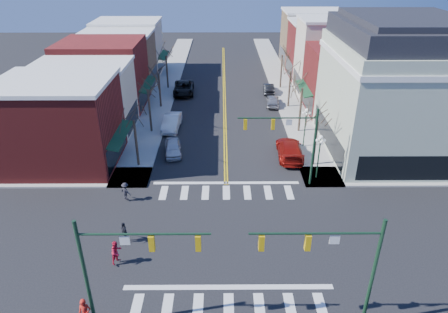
{
  "coord_description": "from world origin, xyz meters",
  "views": [
    {
      "loc": [
        -0.38,
        -22.74,
        18.64
      ],
      "look_at": [
        -0.19,
        7.55,
        2.8
      ],
      "focal_mm": 32.0,
      "sensor_mm": 36.0,
      "label": 1
    }
  ],
  "objects_px": {
    "car_right_near": "(290,149)",
    "car_right_mid": "(273,100)",
    "car_left_far": "(184,88)",
    "car_left_mid": "(172,122)",
    "pedestrian_dark_a": "(124,232)",
    "car_right_far": "(269,88)",
    "pedestrian_red_a": "(85,313)",
    "victorian_corner": "(396,88)",
    "pedestrian_red_b": "(117,252)",
    "car_left_near": "(173,148)",
    "pedestrian_dark_b": "(126,191)",
    "lamppost_corner": "(319,150)",
    "lamppost_midblock": "(306,121)"
  },
  "relations": [
    {
      "from": "car_left_near",
      "to": "car_left_mid",
      "type": "relative_size",
      "value": 0.82
    },
    {
      "from": "car_right_far",
      "to": "car_left_near",
      "type": "bearing_deg",
      "value": 60.79
    },
    {
      "from": "car_left_far",
      "to": "car_right_far",
      "type": "relative_size",
      "value": 1.45
    },
    {
      "from": "victorian_corner",
      "to": "car_right_near",
      "type": "bearing_deg",
      "value": -170.45
    },
    {
      "from": "car_left_far",
      "to": "car_right_near",
      "type": "bearing_deg",
      "value": -60.45
    },
    {
      "from": "victorian_corner",
      "to": "pedestrian_dark_a",
      "type": "bearing_deg",
      "value": -148.23
    },
    {
      "from": "car_right_far",
      "to": "pedestrian_dark_a",
      "type": "height_order",
      "value": "pedestrian_dark_a"
    },
    {
      "from": "car_right_mid",
      "to": "pedestrian_dark_b",
      "type": "height_order",
      "value": "pedestrian_dark_b"
    },
    {
      "from": "car_left_mid",
      "to": "car_right_far",
      "type": "height_order",
      "value": "car_left_mid"
    },
    {
      "from": "car_right_mid",
      "to": "car_right_far",
      "type": "bearing_deg",
      "value": -85.03
    },
    {
      "from": "car_right_mid",
      "to": "car_right_far",
      "type": "height_order",
      "value": "car_right_mid"
    },
    {
      "from": "car_right_mid",
      "to": "pedestrian_red_a",
      "type": "distance_m",
      "value": 37.83
    },
    {
      "from": "car_left_near",
      "to": "lamppost_corner",
      "type": "bearing_deg",
      "value": -28.35
    },
    {
      "from": "pedestrian_red_b",
      "to": "victorian_corner",
      "type": "bearing_deg",
      "value": -22.23
    },
    {
      "from": "car_left_mid",
      "to": "pedestrian_red_a",
      "type": "distance_m",
      "value": 27.47
    },
    {
      "from": "car_right_mid",
      "to": "lamppost_midblock",
      "type": "bearing_deg",
      "value": 103.15
    },
    {
      "from": "car_left_near",
      "to": "car_right_far",
      "type": "distance_m",
      "value": 22.55
    },
    {
      "from": "car_left_mid",
      "to": "pedestrian_red_b",
      "type": "xyz_separation_m",
      "value": [
        -1.12,
        -22.39,
        0.16
      ]
    },
    {
      "from": "victorian_corner",
      "to": "pedestrian_red_b",
      "type": "xyz_separation_m",
      "value": [
        -23.8,
        -16.96,
        -5.66
      ]
    },
    {
      "from": "lamppost_corner",
      "to": "car_left_mid",
      "type": "xyz_separation_m",
      "value": [
        -14.38,
        11.43,
        -2.13
      ]
    },
    {
      "from": "car_left_mid",
      "to": "pedestrian_dark_a",
      "type": "relative_size",
      "value": 3.27
    },
    {
      "from": "car_right_near",
      "to": "car_left_far",
      "type": "bearing_deg",
      "value": -55.89
    },
    {
      "from": "lamppost_corner",
      "to": "car_right_far",
      "type": "relative_size",
      "value": 1.03
    },
    {
      "from": "car_right_far",
      "to": "victorian_corner",
      "type": "bearing_deg",
      "value": 121.12
    },
    {
      "from": "lamppost_corner",
      "to": "car_right_far",
      "type": "distance_m",
      "value": 24.47
    },
    {
      "from": "victorian_corner",
      "to": "lamppost_corner",
      "type": "height_order",
      "value": "victorian_corner"
    },
    {
      "from": "car_left_near",
      "to": "pedestrian_dark_b",
      "type": "distance_m",
      "value": 9.02
    },
    {
      "from": "pedestrian_red_a",
      "to": "pedestrian_dark_a",
      "type": "xyz_separation_m",
      "value": [
        0.52,
        7.24,
        -0.17
      ]
    },
    {
      "from": "car_left_near",
      "to": "car_right_mid",
      "type": "xyz_separation_m",
      "value": [
        11.76,
        14.02,
        0.01
      ]
    },
    {
      "from": "car_left_near",
      "to": "pedestrian_dark_a",
      "type": "distance_m",
      "value": 13.93
    },
    {
      "from": "car_left_far",
      "to": "pedestrian_dark_b",
      "type": "xyz_separation_m",
      "value": [
        -2.48,
        -27.54,
        0.08
      ]
    },
    {
      "from": "car_left_far",
      "to": "pedestrian_dark_a",
      "type": "bearing_deg",
      "value": -94.77
    },
    {
      "from": "pedestrian_dark_a",
      "to": "pedestrian_dark_b",
      "type": "bearing_deg",
      "value": 155.94
    },
    {
      "from": "car_right_near",
      "to": "car_right_mid",
      "type": "relative_size",
      "value": 1.4
    },
    {
      "from": "lamppost_midblock",
      "to": "car_right_mid",
      "type": "bearing_deg",
      "value": 98.16
    },
    {
      "from": "car_right_near",
      "to": "pedestrian_red_b",
      "type": "distance_m",
      "value": 20.51
    },
    {
      "from": "lamppost_midblock",
      "to": "car_right_near",
      "type": "bearing_deg",
      "value": -129.3
    },
    {
      "from": "lamppost_corner",
      "to": "car_right_mid",
      "type": "relative_size",
      "value": 1.04
    },
    {
      "from": "car_left_mid",
      "to": "pedestrian_dark_b",
      "type": "height_order",
      "value": "pedestrian_dark_b"
    },
    {
      "from": "car_left_mid",
      "to": "car_right_mid",
      "type": "height_order",
      "value": "car_left_mid"
    },
    {
      "from": "lamppost_corner",
      "to": "car_right_near",
      "type": "relative_size",
      "value": 0.74
    },
    {
      "from": "car_left_far",
      "to": "pedestrian_red_a",
      "type": "xyz_separation_m",
      "value": [
        -1.98,
        -40.05,
        0.25
      ]
    },
    {
      "from": "car_right_near",
      "to": "pedestrian_red_a",
      "type": "xyz_separation_m",
      "value": [
        -14.22,
        -20.29,
        0.24
      ]
    },
    {
      "from": "car_right_near",
      "to": "pedestrian_dark_a",
      "type": "relative_size",
      "value": 3.81
    },
    {
      "from": "pedestrian_dark_a",
      "to": "lamppost_midblock",
      "type": "bearing_deg",
      "value": 99.58
    },
    {
      "from": "lamppost_corner",
      "to": "pedestrian_dark_a",
      "type": "height_order",
      "value": "lamppost_corner"
    },
    {
      "from": "car_left_mid",
      "to": "pedestrian_dark_a",
      "type": "height_order",
      "value": "pedestrian_dark_a"
    },
    {
      "from": "lamppost_midblock",
      "to": "pedestrian_red_b",
      "type": "relative_size",
      "value": 2.57
    },
    {
      "from": "victorian_corner",
      "to": "car_right_mid",
      "type": "relative_size",
      "value": 3.41
    },
    {
      "from": "car_right_near",
      "to": "pedestrian_red_b",
      "type": "height_order",
      "value": "pedestrian_red_b"
    }
  ]
}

